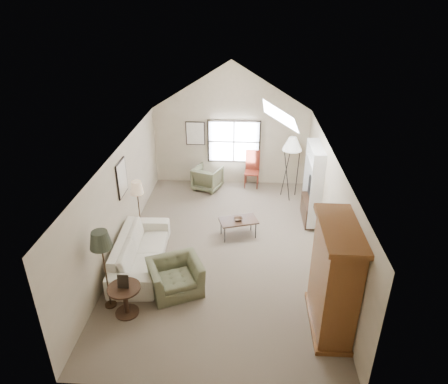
# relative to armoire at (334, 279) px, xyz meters

# --- Properties ---
(room_shell) EXTENTS (5.01, 8.01, 4.00)m
(room_shell) POSITION_rel_armoire_xyz_m (-2.18, 2.40, 2.11)
(room_shell) COLOR #705F50
(room_shell) RESTS_ON ground
(window) EXTENTS (1.72, 0.08, 1.42)m
(window) POSITION_rel_armoire_xyz_m (-2.08, 6.36, 0.35)
(window) COLOR black
(window) RESTS_ON room_shell
(skylight) EXTENTS (0.80, 1.20, 0.52)m
(skylight) POSITION_rel_armoire_xyz_m (-0.88, 3.30, 2.12)
(skylight) COLOR white
(skylight) RESTS_ON room_shell
(wall_art) EXTENTS (1.97, 3.71, 0.88)m
(wall_art) POSITION_rel_armoire_xyz_m (-4.06, 4.34, 0.63)
(wall_art) COLOR black
(wall_art) RESTS_ON room_shell
(armoire) EXTENTS (0.60, 1.50, 2.20)m
(armoire) POSITION_rel_armoire_xyz_m (0.00, 0.00, 0.00)
(armoire) COLOR brown
(armoire) RESTS_ON ground
(tv_alcove) EXTENTS (0.32, 1.30, 2.10)m
(tv_alcove) POSITION_rel_armoire_xyz_m (0.16, 4.00, 0.05)
(tv_alcove) COLOR white
(tv_alcove) RESTS_ON ground
(media_console) EXTENTS (0.34, 1.18, 0.60)m
(media_console) POSITION_rel_armoire_xyz_m (0.14, 4.00, -0.80)
(media_console) COLOR #382316
(media_console) RESTS_ON ground
(tv_panel) EXTENTS (0.05, 0.90, 0.55)m
(tv_panel) POSITION_rel_armoire_xyz_m (0.14, 4.00, -0.18)
(tv_panel) COLOR black
(tv_panel) RESTS_ON media_console
(sofa) EXTENTS (1.14, 2.64, 0.76)m
(sofa) POSITION_rel_armoire_xyz_m (-4.06, 1.65, -0.72)
(sofa) COLOR beige
(sofa) RESTS_ON ground
(armchair_near) EXTENTS (1.38, 1.31, 0.70)m
(armchair_near) POSITION_rel_armoire_xyz_m (-3.09, 0.80, -0.75)
(armchair_near) COLOR #575B40
(armchair_near) RESTS_ON ground
(armchair_far) EXTENTS (1.05, 1.06, 0.76)m
(armchair_far) POSITION_rel_armoire_xyz_m (-2.90, 5.81, -0.72)
(armchair_far) COLOR #606144
(armchair_far) RESTS_ON ground
(coffee_table) EXTENTS (1.09, 0.81, 0.50)m
(coffee_table) POSITION_rel_armoire_xyz_m (-1.82, 3.01, -0.85)
(coffee_table) COLOR #3A2018
(coffee_table) RESTS_ON ground
(bowl) EXTENTS (0.29, 0.29, 0.06)m
(bowl) POSITION_rel_armoire_xyz_m (-1.82, 3.01, -0.58)
(bowl) COLOR #3D2519
(bowl) RESTS_ON coffee_table
(side_table) EXTENTS (0.68, 0.68, 0.65)m
(side_table) POSITION_rel_armoire_xyz_m (-3.96, 0.05, -0.77)
(side_table) COLOR #352015
(side_table) RESTS_ON ground
(side_chair) EXTENTS (0.51, 0.51, 1.20)m
(side_chair) POSITION_rel_armoire_xyz_m (-1.47, 6.10, -0.50)
(side_chair) COLOR maroon
(side_chair) RESTS_ON ground
(tripod_lamp) EXTENTS (0.68, 0.68, 2.01)m
(tripod_lamp) POSITION_rel_armoire_xyz_m (-0.31, 5.37, -0.10)
(tripod_lamp) COLOR silver
(tripod_lamp) RESTS_ON ground
(dark_lamp) EXTENTS (0.45, 0.45, 1.81)m
(dark_lamp) POSITION_rel_armoire_xyz_m (-4.36, 0.25, -0.19)
(dark_lamp) COLOR #26291D
(dark_lamp) RESTS_ON ground
(tan_lamp) EXTENTS (0.34, 0.34, 1.63)m
(tan_lamp) POSITION_rel_armoire_xyz_m (-4.36, 2.85, -0.29)
(tan_lamp) COLOR tan
(tan_lamp) RESTS_ON ground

